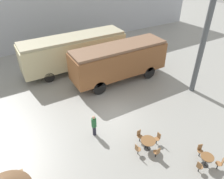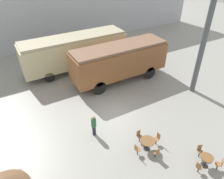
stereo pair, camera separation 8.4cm
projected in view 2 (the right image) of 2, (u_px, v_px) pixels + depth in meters
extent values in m
plane|color=gray|center=(113.00, 115.00, 16.87)|extent=(80.00, 80.00, 0.00)
cube|color=#B2B7C1|center=(47.00, 10.00, 25.54)|extent=(44.00, 0.15, 9.00)
cube|color=beige|center=(75.00, 51.00, 21.99)|extent=(10.53, 2.77, 2.62)
cube|color=tan|center=(73.00, 38.00, 21.19)|extent=(10.32, 2.54, 0.24)
cylinder|color=black|center=(108.00, 62.00, 23.15)|extent=(1.01, 0.12, 1.01)
cylinder|color=black|center=(97.00, 53.00, 25.06)|extent=(1.01, 0.12, 1.01)
cylinder|color=black|center=(50.00, 77.00, 20.56)|extent=(1.01, 0.12, 1.01)
cylinder|color=black|center=(42.00, 66.00, 22.47)|extent=(1.01, 0.12, 1.01)
cube|color=brown|center=(119.00, 61.00, 20.07)|extent=(8.99, 2.71, 2.46)
cube|color=brown|center=(119.00, 47.00, 19.32)|extent=(8.81, 2.49, 0.24)
cylinder|color=black|center=(150.00, 73.00, 21.03)|extent=(1.24, 0.12, 1.24)
cylinder|color=black|center=(135.00, 62.00, 22.90)|extent=(1.24, 0.12, 1.24)
cylinder|color=black|center=(100.00, 88.00, 18.82)|extent=(1.24, 0.12, 1.24)
cylinder|color=black|center=(88.00, 75.00, 20.69)|extent=(1.24, 0.12, 1.24)
cylinder|color=black|center=(204.00, 165.00, 13.00)|extent=(0.44, 0.44, 0.02)
cylinder|color=black|center=(206.00, 161.00, 12.80)|extent=(0.08, 0.08, 0.70)
cylinder|color=brown|center=(207.00, 157.00, 12.60)|extent=(0.76, 0.76, 0.03)
cylinder|color=black|center=(147.00, 149.00, 14.06)|extent=(0.44, 0.44, 0.02)
cylinder|color=black|center=(147.00, 145.00, 13.86)|extent=(0.08, 0.08, 0.70)
cylinder|color=brown|center=(148.00, 141.00, 13.65)|extent=(0.94, 0.94, 0.03)
cylinder|color=black|center=(199.00, 154.00, 13.45)|extent=(0.06, 0.06, 0.42)
cylinder|color=olive|center=(200.00, 152.00, 13.32)|extent=(0.36, 0.36, 0.03)
cube|color=olive|center=(200.00, 147.00, 13.32)|extent=(0.28, 0.14, 0.42)
cylinder|color=black|center=(198.00, 169.00, 12.53)|extent=(0.06, 0.06, 0.42)
cylinder|color=olive|center=(199.00, 167.00, 12.41)|extent=(0.36, 0.36, 0.03)
cube|color=olive|center=(199.00, 166.00, 12.20)|extent=(0.09, 0.29, 0.42)
cylinder|color=black|center=(217.00, 167.00, 12.70)|extent=(0.06, 0.06, 0.42)
cylinder|color=olive|center=(218.00, 164.00, 12.57)|extent=(0.36, 0.36, 0.03)
cube|color=olive|center=(222.00, 162.00, 12.40)|extent=(0.25, 0.22, 0.42)
cylinder|color=black|center=(156.00, 142.00, 14.30)|extent=(0.06, 0.06, 0.42)
cylinder|color=olive|center=(156.00, 139.00, 14.17)|extent=(0.36, 0.36, 0.03)
cube|color=olive|center=(159.00, 136.00, 14.11)|extent=(0.06, 0.29, 0.42)
cylinder|color=black|center=(139.00, 139.00, 14.48)|extent=(0.06, 0.06, 0.42)
cylinder|color=olive|center=(140.00, 137.00, 14.36)|extent=(0.36, 0.36, 0.03)
cube|color=olive|center=(138.00, 133.00, 14.34)|extent=(0.29, 0.06, 0.42)
cylinder|color=black|center=(138.00, 152.00, 13.60)|extent=(0.06, 0.06, 0.42)
cylinder|color=olive|center=(138.00, 149.00, 13.47)|extent=(0.36, 0.36, 0.03)
cube|color=olive|center=(136.00, 148.00, 13.28)|extent=(0.06, 0.29, 0.42)
cylinder|color=black|center=(155.00, 155.00, 13.41)|extent=(0.06, 0.06, 0.42)
cylinder|color=olive|center=(156.00, 152.00, 13.28)|extent=(0.36, 0.36, 0.03)
cube|color=olive|center=(158.00, 151.00, 13.05)|extent=(0.29, 0.06, 0.42)
cylinder|color=#262633|center=(94.00, 130.00, 14.92)|extent=(0.24, 0.24, 0.76)
cylinder|color=#266638|center=(94.00, 122.00, 14.51)|extent=(0.34, 0.34, 0.68)
sphere|color=tan|center=(93.00, 117.00, 14.26)|extent=(0.22, 0.22, 0.22)
cylinder|color=#4C5156|center=(202.00, 49.00, 17.45)|extent=(0.44, 0.44, 8.00)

